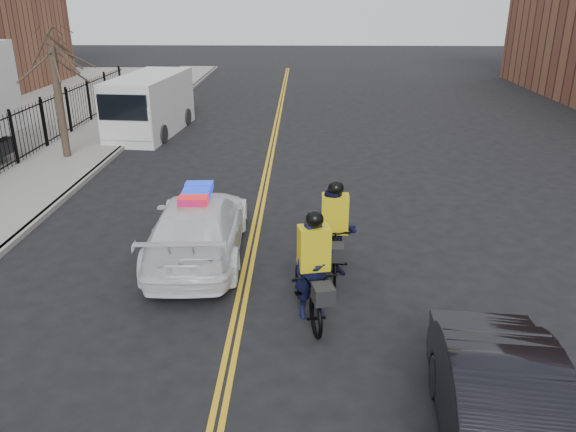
{
  "coord_description": "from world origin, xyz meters",
  "views": [
    {
      "loc": [
        1.2,
        -10.21,
        5.85
      ],
      "look_at": [
        0.92,
        1.22,
        1.3
      ],
      "focal_mm": 35.0,
      "sensor_mm": 36.0,
      "label": 1
    }
  ],
  "objects_px": {
    "police_cruiser": "(198,226)",
    "dark_sedan": "(508,422)",
    "cargo_van": "(149,106)",
    "cyclist_far": "(334,239)",
    "cyclist_near": "(313,281)"
  },
  "relations": [
    {
      "from": "police_cruiser",
      "to": "cyclist_far",
      "type": "bearing_deg",
      "value": 162.01
    },
    {
      "from": "dark_sedan",
      "to": "cyclist_far",
      "type": "bearing_deg",
      "value": 115.23
    },
    {
      "from": "dark_sedan",
      "to": "cyclist_far",
      "type": "distance_m",
      "value": 5.77
    },
    {
      "from": "police_cruiser",
      "to": "cyclist_near",
      "type": "relative_size",
      "value": 2.24
    },
    {
      "from": "dark_sedan",
      "to": "cyclist_far",
      "type": "xyz_separation_m",
      "value": [
        -1.95,
        5.42,
        0.13
      ]
    },
    {
      "from": "police_cruiser",
      "to": "cargo_van",
      "type": "distance_m",
      "value": 13.17
    },
    {
      "from": "police_cruiser",
      "to": "cyclist_far",
      "type": "xyz_separation_m",
      "value": [
        3.14,
        -0.88,
        0.11
      ]
    },
    {
      "from": "cyclist_near",
      "to": "cargo_van",
      "type": "bearing_deg",
      "value": 103.02
    },
    {
      "from": "cargo_van",
      "to": "cyclist_far",
      "type": "height_order",
      "value": "cargo_van"
    },
    {
      "from": "dark_sedan",
      "to": "cargo_van",
      "type": "distance_m",
      "value": 20.97
    },
    {
      "from": "police_cruiser",
      "to": "cyclist_far",
      "type": "height_order",
      "value": "cyclist_far"
    },
    {
      "from": "dark_sedan",
      "to": "cyclist_near",
      "type": "bearing_deg",
      "value": 128.89
    },
    {
      "from": "cargo_van",
      "to": "cyclist_near",
      "type": "xyz_separation_m",
      "value": [
        6.97,
        -15.05,
        -0.48
      ]
    },
    {
      "from": "police_cruiser",
      "to": "dark_sedan",
      "type": "distance_m",
      "value": 8.1
    },
    {
      "from": "police_cruiser",
      "to": "dark_sedan",
      "type": "height_order",
      "value": "police_cruiser"
    }
  ]
}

